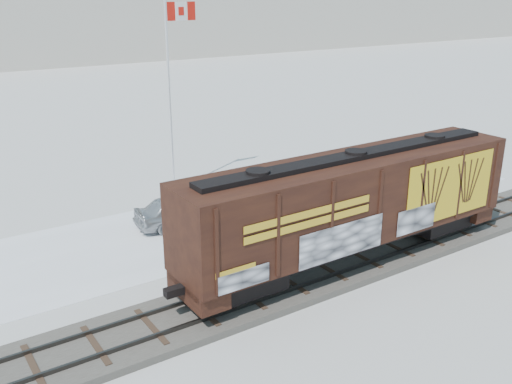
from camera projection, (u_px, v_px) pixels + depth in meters
ground at (288, 287)px, 23.23m from camera, size 500.00×500.00×0.00m
rail_track at (288, 284)px, 23.18m from camera, size 50.00×3.40×0.43m
parking_strip at (200, 227)px, 29.10m from camera, size 40.00×8.00×0.03m
hopper_railcar at (353, 201)px, 23.96m from camera, size 16.09×3.06×4.71m
flagpole at (173, 124)px, 33.17m from camera, size 2.30×0.90×11.03m
car_silver at (181, 210)px, 29.10m from camera, size 4.84×2.20×1.61m
car_white at (294, 192)px, 31.82m from camera, size 4.69×2.66×1.46m
car_dark at (278, 192)px, 31.88m from camera, size 5.20×2.24×1.49m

